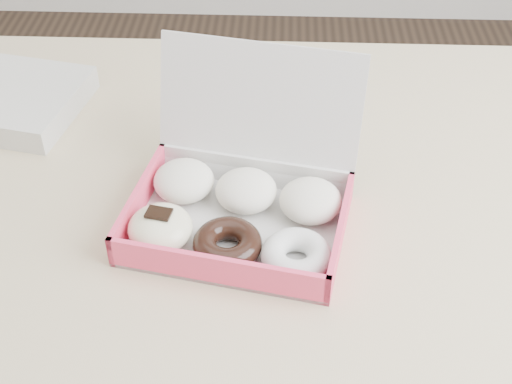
{
  "coord_description": "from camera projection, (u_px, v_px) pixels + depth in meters",
  "views": [
    {
      "loc": [
        0.03,
        -0.81,
        1.41
      ],
      "look_at": [
        0.01,
        -0.1,
        0.8
      ],
      "focal_mm": 50.0,
      "sensor_mm": 36.0,
      "label": 1
    }
  ],
  "objects": [
    {
      "name": "newspapers",
      "position": [
        1.0,
        98.0,
        1.16
      ],
      "size": [
        0.29,
        0.25,
        0.04
      ],
      "primitive_type": "cube",
      "rotation": [
        0.0,
        0.0,
        -0.21
      ],
      "color": "silver",
      "rests_on": "table"
    },
    {
      "name": "table",
      "position": [
        255.0,
        214.0,
        1.09
      ],
      "size": [
        1.2,
        0.8,
        0.75
      ],
      "color": "#CBB285",
      "rests_on": "ground"
    },
    {
      "name": "donut_box",
      "position": [
        238.0,
        203.0,
        0.94
      ],
      "size": [
        0.32,
        0.3,
        0.2
      ],
      "rotation": [
        0.0,
        0.0,
        -0.2
      ],
      "color": "silver",
      "rests_on": "table"
    }
  ]
}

